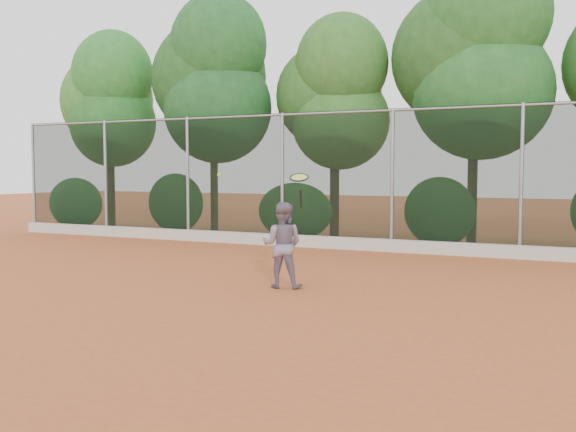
% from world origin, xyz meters
% --- Properties ---
extents(ground, '(80.00, 80.00, 0.00)m').
position_xyz_m(ground, '(0.00, 0.00, 0.00)').
color(ground, '#B05429').
rests_on(ground, ground).
extents(concrete_curb, '(24.00, 0.20, 0.30)m').
position_xyz_m(concrete_curb, '(0.00, 6.82, 0.15)').
color(concrete_curb, beige).
rests_on(concrete_curb, ground).
extents(tennis_player, '(0.81, 0.69, 1.46)m').
position_xyz_m(tennis_player, '(-0.27, 1.35, 0.73)').
color(tennis_player, slate).
rests_on(tennis_player, ground).
extents(chainlink_fence, '(24.09, 0.09, 3.50)m').
position_xyz_m(chainlink_fence, '(-0.00, 7.00, 1.86)').
color(chainlink_fence, black).
rests_on(chainlink_fence, ground).
extents(foliage_backdrop, '(23.70, 3.63, 7.55)m').
position_xyz_m(foliage_backdrop, '(-0.55, 8.98, 4.40)').
color(foliage_backdrop, '#402A18').
rests_on(foliage_backdrop, ground).
extents(tennis_racket, '(0.39, 0.38, 0.58)m').
position_xyz_m(tennis_racket, '(0.05, 1.34, 1.83)').
color(tennis_racket, black).
rests_on(tennis_racket, ground).
extents(tennis_ball_in_flight, '(0.07, 0.07, 0.07)m').
position_xyz_m(tennis_ball_in_flight, '(-1.82, 1.86, 1.90)').
color(tennis_ball_in_flight, '#ACC62D').
rests_on(tennis_ball_in_flight, ground).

